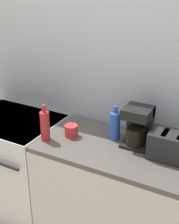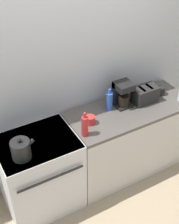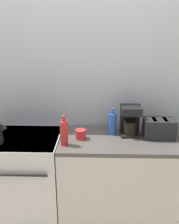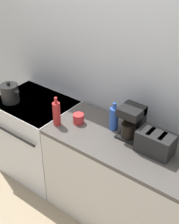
{
  "view_description": "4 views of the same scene",
  "coord_description": "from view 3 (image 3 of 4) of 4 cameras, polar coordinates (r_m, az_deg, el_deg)",
  "views": [
    {
      "loc": [
        1.09,
        -1.43,
        2.02
      ],
      "look_at": [
        0.12,
        0.34,
        1.1
      ],
      "focal_mm": 50.0,
      "sensor_mm": 36.0,
      "label": 1
    },
    {
      "loc": [
        -1.24,
        -1.88,
        2.91
      ],
      "look_at": [
        -0.0,
        0.32,
        1.02
      ],
      "focal_mm": 50.0,
      "sensor_mm": 36.0,
      "label": 2
    },
    {
      "loc": [
        0.13,
        -1.82,
        1.88
      ],
      "look_at": [
        0.07,
        0.34,
        1.15
      ],
      "focal_mm": 40.0,
      "sensor_mm": 36.0,
      "label": 3
    },
    {
      "loc": [
        1.47,
        -1.47,
        2.48
      ],
      "look_at": [
        0.1,
        0.32,
        1.04
      ],
      "focal_mm": 50.0,
      "sensor_mm": 36.0,
      "label": 4
    }
  ],
  "objects": [
    {
      "name": "bottle_red",
      "position": [
        2.18,
        -5.85,
        -4.75
      ],
      "size": [
        0.07,
        0.07,
        0.27
      ],
      "color": "#B72828",
      "rests_on": "counter_block"
    },
    {
      "name": "coffee_maker",
      "position": [
        2.41,
        9.31,
        -1.7
      ],
      "size": [
        0.18,
        0.19,
        0.29
      ],
      "color": "black",
      "rests_on": "counter_block"
    },
    {
      "name": "wall_back",
      "position": [
        2.56,
        -1.4,
        5.65
      ],
      "size": [
        8.0,
        0.05,
        2.6
      ],
      "color": "silver",
      "rests_on": "ground_plane"
    },
    {
      "name": "bottle_blue",
      "position": [
        2.4,
        5.23,
        -2.62
      ],
      "size": [
        0.08,
        0.08,
        0.26
      ],
      "color": "#2D56B7",
      "rests_on": "counter_block"
    },
    {
      "name": "stove",
      "position": [
        2.66,
        -15.14,
        -14.21
      ],
      "size": [
        0.78,
        0.64,
        0.9
      ],
      "color": "silver",
      "rests_on": "ground_plane"
    },
    {
      "name": "cup_red",
      "position": [
        2.32,
        -2.05,
        -5.08
      ],
      "size": [
        0.1,
        0.1,
        0.09
      ],
      "color": "red",
      "rests_on": "counter_block"
    },
    {
      "name": "toaster",
      "position": [
        2.41,
        15.6,
        -3.61
      ],
      "size": [
        0.28,
        0.18,
        0.18
      ],
      "color": "black",
      "rests_on": "counter_block"
    },
    {
      "name": "counter_block",
      "position": [
        2.59,
        10.02,
        -15.09
      ],
      "size": [
        1.42,
        0.61,
        0.9
      ],
      "color": "silver",
      "rests_on": "ground_plane"
    }
  ]
}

